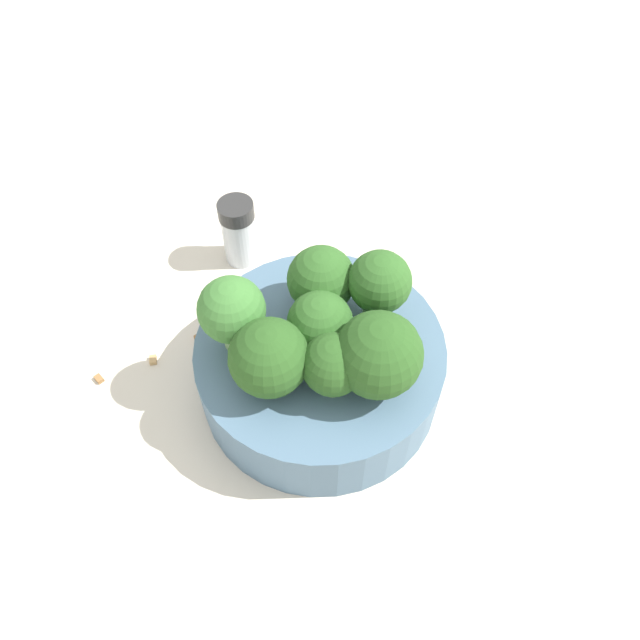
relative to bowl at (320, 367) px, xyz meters
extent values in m
plane|color=beige|center=(0.00, 0.00, -0.03)|extent=(3.00, 3.00, 0.00)
cylinder|color=slate|center=(0.00, 0.00, 0.00)|extent=(0.17, 0.17, 0.05)
cylinder|color=#8EB770|center=(-0.01, -0.05, 0.04)|extent=(0.03, 0.03, 0.03)
sphere|color=#2D5B23|center=(-0.01, -0.05, 0.06)|extent=(0.04, 0.04, 0.04)
cylinder|color=#7A9E5B|center=(-0.03, 0.02, 0.04)|extent=(0.02, 0.02, 0.02)
sphere|color=#28511E|center=(-0.03, 0.02, 0.05)|extent=(0.04, 0.04, 0.04)
cylinder|color=#7A9E5B|center=(-0.05, -0.01, 0.04)|extent=(0.02, 0.02, 0.02)
sphere|color=#28511E|center=(-0.05, -0.01, 0.06)|extent=(0.06, 0.06, 0.06)
cylinder|color=#84AD66|center=(0.03, -0.02, 0.04)|extent=(0.02, 0.02, 0.02)
sphere|color=#2D5B23|center=(0.03, -0.02, 0.06)|extent=(0.05, 0.05, 0.05)
cylinder|color=#8EB770|center=(0.00, 0.04, 0.04)|extent=(0.02, 0.02, 0.02)
sphere|color=#28511E|center=(0.00, 0.04, 0.05)|extent=(0.05, 0.05, 0.05)
cylinder|color=#84AD66|center=(0.00, 0.00, 0.04)|extent=(0.02, 0.02, 0.02)
sphere|color=#2D5B23|center=(0.00, 0.00, 0.05)|extent=(0.04, 0.04, 0.04)
cylinder|color=#84AD66|center=(0.04, 0.04, 0.04)|extent=(0.02, 0.02, 0.03)
sphere|color=#3D7533|center=(0.04, 0.04, 0.06)|extent=(0.04, 0.04, 0.04)
cylinder|color=silver|center=(0.14, -0.03, 0.00)|extent=(0.03, 0.03, 0.05)
cylinder|color=#2D2D2D|center=(0.14, -0.03, 0.03)|extent=(0.03, 0.03, 0.01)
cube|color=olive|center=(0.09, 0.04, -0.02)|extent=(0.01, 0.01, 0.01)
cube|color=#AD7F4C|center=(-0.01, -0.10, -0.02)|extent=(0.01, 0.01, 0.01)
cube|color=olive|center=(0.11, 0.12, -0.02)|extent=(0.01, 0.01, 0.01)
cube|color=tan|center=(0.10, 0.08, -0.02)|extent=(0.01, 0.01, 0.01)
camera|label=1|loc=(-0.18, 0.16, 0.38)|focal=35.00mm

